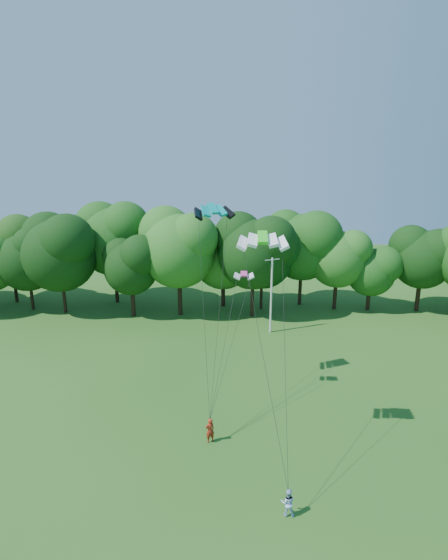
{
  "coord_description": "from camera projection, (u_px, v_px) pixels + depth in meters",
  "views": [
    {
      "loc": [
        -0.86,
        -17.32,
        19.08
      ],
      "look_at": [
        -1.44,
        13.0,
        10.48
      ],
      "focal_mm": 28.0,
      "sensor_mm": 36.0,
      "label": 1
    }
  ],
  "objects": [
    {
      "name": "kite_flyer_left",
      "position": [
        210.0,
        430.0,
        30.06
      ],
      "size": [
        0.79,
        0.69,
        1.81
      ],
      "primitive_type": "imported",
      "rotation": [
        0.0,
        0.0,
        3.63
      ],
      "color": "#AD2A16",
      "rests_on": "ground"
    },
    {
      "name": "tree_back_west",
      "position": [
        10.0,
        245.0,
        57.28
      ],
      "size": [
        8.62,
        8.62,
        12.54
      ],
      "color": "#342315",
      "rests_on": "ground"
    },
    {
      "name": "kite_teal",
      "position": [
        213.0,
        208.0,
        33.48
      ],
      "size": [
        3.27,
        2.37,
        0.79
      ],
      "rotation": [
        0.0,
        0.0,
        0.4
      ],
      "color": "#049190",
      "rests_on": "ground"
    },
    {
      "name": "kite_pink",
      "position": [
        244.0,
        274.0,
        33.24
      ],
      "size": [
        1.55,
        0.78,
        0.31
      ],
      "rotation": [
        0.0,
        0.0,
        -0.02
      ],
      "color": "#D93C90",
      "rests_on": "ground"
    },
    {
      "name": "kite_green",
      "position": [
        263.0,
        237.0,
        25.78
      ],
      "size": [
        2.95,
        1.35,
        0.64
      ],
      "rotation": [
        0.0,
        0.0,
        -0.01
      ],
      "color": "#32E221",
      "rests_on": "ground"
    },
    {
      "name": "utility_pole",
      "position": [
        271.0,
        295.0,
        47.99
      ],
      "size": [
        1.6,
        0.78,
        8.61
      ],
      "rotation": [
        0.0,
        0.0,
        0.42
      ],
      "color": "silver",
      "rests_on": "ground"
    },
    {
      "name": "ground",
      "position": [
        248.0,
        552.0,
        21.85
      ],
      "size": [
        160.0,
        160.0,
        0.0
      ],
      "primitive_type": "plane",
      "color": "#225216",
      "rests_on": "ground"
    },
    {
      "name": "tree_back_center",
      "position": [
        262.0,
        249.0,
        54.66
      ],
      "size": [
        8.69,
        8.69,
        12.64
      ],
      "color": "#2F2212",
      "rests_on": "ground"
    },
    {
      "name": "kite_flyer_right",
      "position": [
        288.0,
        502.0,
        23.9
      ],
      "size": [
        0.87,
        0.71,
        1.65
      ],
      "primitive_type": "imported",
      "rotation": [
        0.0,
        0.0,
        3.03
      ],
      "color": "#B5D1FB",
      "rests_on": "ground"
    }
  ]
}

